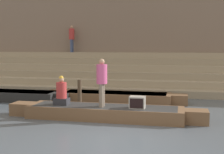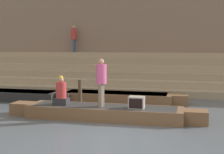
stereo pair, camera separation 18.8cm
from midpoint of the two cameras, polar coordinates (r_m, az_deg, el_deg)
ground_plane at (r=8.75m, az=1.68°, el=-10.96°), size 120.00×120.00×0.00m
ghat_steps at (r=18.37m, az=8.10°, el=0.12°), size 36.00×4.69×2.13m
back_wall at (r=20.62m, az=8.84°, el=9.30°), size 34.20×1.28×7.78m
rowboat_main at (r=10.85m, az=-1.00°, el=-6.42°), size 6.92×1.38×0.44m
person_standing at (r=10.59m, az=-1.48°, el=-0.44°), size 0.36×0.36×1.64m
person_rowing at (r=11.19m, az=-8.80°, el=-2.95°), size 0.51×0.40×1.03m
tv_set at (r=10.43m, az=5.03°, el=-4.66°), size 0.52×0.42×0.40m
moored_boat_shore at (r=15.34m, az=-17.51°, el=-3.15°), size 5.86×1.30×0.44m
moored_boat_distant at (r=14.05m, az=1.06°, el=-3.67°), size 6.38×1.30×0.44m
mooring_post at (r=13.01m, az=-5.46°, el=-2.96°), size 0.17×0.17×1.13m
person_on_steps at (r=20.80m, az=-6.72°, el=7.28°), size 0.36×0.36×1.74m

